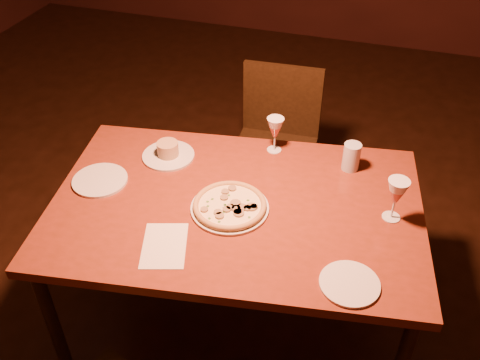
% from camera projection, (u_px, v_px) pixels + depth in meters
% --- Properties ---
extents(floor, '(7.00, 7.00, 0.00)m').
position_uv_depth(floor, '(185.00, 335.00, 2.47)').
color(floor, black).
rests_on(floor, ground).
extents(dining_table, '(1.54, 1.11, 0.76)m').
position_uv_depth(dining_table, '(236.00, 216.00, 2.09)').
color(dining_table, maroon).
rests_on(dining_table, floor).
extents(chair_far, '(0.44, 0.44, 0.87)m').
position_uv_depth(chair_far, '(276.00, 141.00, 2.86)').
color(chair_far, black).
rests_on(chair_far, floor).
extents(pizza_plate, '(0.30, 0.30, 0.03)m').
position_uv_depth(pizza_plate, '(230.00, 206.00, 2.01)').
color(pizza_plate, silver).
rests_on(pizza_plate, dining_table).
extents(ramekin_saucer, '(0.22, 0.22, 0.07)m').
position_uv_depth(ramekin_saucer, '(168.00, 152.00, 2.27)').
color(ramekin_saucer, silver).
rests_on(ramekin_saucer, dining_table).
extents(wine_glass_far, '(0.07, 0.07, 0.16)m').
position_uv_depth(wine_glass_far, '(275.00, 135.00, 2.27)').
color(wine_glass_far, '#C45A51').
rests_on(wine_glass_far, dining_table).
extents(wine_glass_right, '(0.08, 0.08, 0.17)m').
position_uv_depth(wine_glass_right, '(395.00, 200.00, 1.93)').
color(wine_glass_right, '#C45A51').
rests_on(wine_glass_right, dining_table).
extents(water_tumbler, '(0.07, 0.07, 0.12)m').
position_uv_depth(water_tumbler, '(351.00, 157.00, 2.18)').
color(water_tumbler, '#ADB7BD').
rests_on(water_tumbler, dining_table).
extents(side_plate_left, '(0.22, 0.22, 0.01)m').
position_uv_depth(side_plate_left, '(100.00, 180.00, 2.15)').
color(side_plate_left, silver).
rests_on(side_plate_left, dining_table).
extents(side_plate_near, '(0.20, 0.20, 0.01)m').
position_uv_depth(side_plate_near, '(350.00, 284.00, 1.73)').
color(side_plate_near, silver).
rests_on(side_plate_near, dining_table).
extents(menu_card, '(0.21, 0.26, 0.00)m').
position_uv_depth(menu_card, '(164.00, 245.00, 1.87)').
color(menu_card, silver).
rests_on(menu_card, dining_table).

